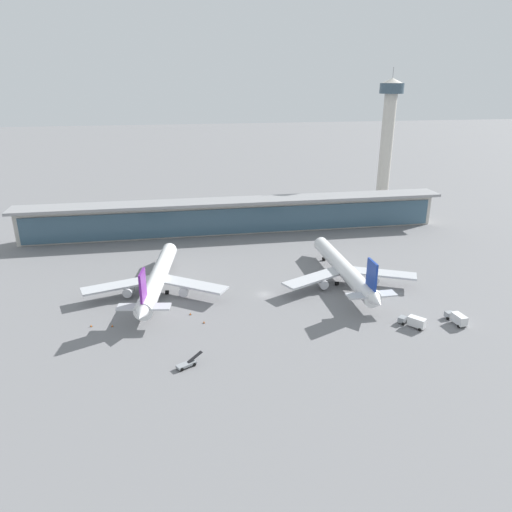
{
  "coord_description": "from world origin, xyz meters",
  "views": [
    {
      "loc": [
        -26.72,
        -134.25,
        64.35
      ],
      "look_at": [
        0.0,
        15.46,
        7.26
      ],
      "focal_mm": 33.38,
      "sensor_mm": 36.0,
      "label": 1
    }
  ],
  "objects_px": {
    "service_truck_under_wing_grey": "(187,364)",
    "safety_cone_alpha": "(112,326)",
    "airliner_centre_stand": "(344,269)",
    "service_truck_mid_apron_grey": "(414,321)",
    "safety_cone_charlie": "(91,326)",
    "safety_cone_echo": "(204,322)",
    "service_truck_near_nose_grey": "(457,318)",
    "safety_cone_bravo": "(142,319)",
    "control_tower": "(388,133)",
    "airliner_left_stand": "(158,278)",
    "safety_cone_delta": "(190,314)"
  },
  "relations": [
    {
      "from": "airliner_left_stand",
      "to": "service_truck_mid_apron_grey",
      "type": "height_order",
      "value": "airliner_left_stand"
    },
    {
      "from": "service_truck_near_nose_grey",
      "to": "service_truck_mid_apron_grey",
      "type": "bearing_deg",
      "value": 178.62
    },
    {
      "from": "airliner_centre_stand",
      "to": "safety_cone_bravo",
      "type": "distance_m",
      "value": 67.27
    },
    {
      "from": "service_truck_near_nose_grey",
      "to": "safety_cone_delta",
      "type": "xyz_separation_m",
      "value": [
        -72.98,
        18.32,
        -1.37
      ]
    },
    {
      "from": "service_truck_near_nose_grey",
      "to": "service_truck_under_wing_grey",
      "type": "distance_m",
      "value": 75.44
    },
    {
      "from": "service_truck_mid_apron_grey",
      "to": "control_tower",
      "type": "height_order",
      "value": "control_tower"
    },
    {
      "from": "airliner_left_stand",
      "to": "safety_cone_bravo",
      "type": "relative_size",
      "value": 84.55
    },
    {
      "from": "airliner_left_stand",
      "to": "safety_cone_echo",
      "type": "xyz_separation_m",
      "value": [
        12.72,
        -23.13,
        -4.65
      ]
    },
    {
      "from": "control_tower",
      "to": "safety_cone_delta",
      "type": "relative_size",
      "value": 99.05
    },
    {
      "from": "safety_cone_charlie",
      "to": "safety_cone_echo",
      "type": "height_order",
      "value": "same"
    },
    {
      "from": "service_truck_near_nose_grey",
      "to": "safety_cone_bravo",
      "type": "relative_size",
      "value": 10.69
    },
    {
      "from": "service_truck_under_wing_grey",
      "to": "service_truck_mid_apron_grey",
      "type": "xyz_separation_m",
      "value": [
        62.18,
        8.54,
        0.88
      ]
    },
    {
      "from": "safety_cone_delta",
      "to": "safety_cone_alpha",
      "type": "bearing_deg",
      "value": -171.29
    },
    {
      "from": "safety_cone_charlie",
      "to": "safety_cone_echo",
      "type": "distance_m",
      "value": 31.01
    },
    {
      "from": "service_truck_under_wing_grey",
      "to": "safety_cone_echo",
      "type": "relative_size",
      "value": 9.49
    },
    {
      "from": "safety_cone_alpha",
      "to": "safety_cone_echo",
      "type": "xyz_separation_m",
      "value": [
        25.08,
        -2.41,
        0.0
      ]
    },
    {
      "from": "service_truck_under_wing_grey",
      "to": "airliner_centre_stand",
      "type": "bearing_deg",
      "value": 37.12
    },
    {
      "from": "service_truck_near_nose_grey",
      "to": "safety_cone_alpha",
      "type": "relative_size",
      "value": 10.69
    },
    {
      "from": "service_truck_under_wing_grey",
      "to": "safety_cone_charlie",
      "type": "height_order",
      "value": "service_truck_under_wing_grey"
    },
    {
      "from": "airliner_centre_stand",
      "to": "safety_cone_charlie",
      "type": "height_order",
      "value": "airliner_centre_stand"
    },
    {
      "from": "service_truck_under_wing_grey",
      "to": "service_truck_mid_apron_grey",
      "type": "relative_size",
      "value": 0.93
    },
    {
      "from": "safety_cone_alpha",
      "to": "service_truck_under_wing_grey",
      "type": "bearing_deg",
      "value": -49.93
    },
    {
      "from": "safety_cone_charlie",
      "to": "safety_cone_alpha",
      "type": "bearing_deg",
      "value": -10.04
    },
    {
      "from": "safety_cone_alpha",
      "to": "safety_cone_echo",
      "type": "distance_m",
      "value": 25.19
    },
    {
      "from": "service_truck_near_nose_grey",
      "to": "safety_cone_echo",
      "type": "distance_m",
      "value": 70.62
    },
    {
      "from": "airliner_left_stand",
      "to": "service_truck_under_wing_grey",
      "type": "bearing_deg",
      "value": -80.7
    },
    {
      "from": "service_truck_near_nose_grey",
      "to": "safety_cone_alpha",
      "type": "height_order",
      "value": "service_truck_near_nose_grey"
    },
    {
      "from": "service_truck_under_wing_grey",
      "to": "safety_cone_alpha",
      "type": "distance_m",
      "value": 30.39
    },
    {
      "from": "service_truck_under_wing_grey",
      "to": "airliner_left_stand",
      "type": "bearing_deg",
      "value": 99.3
    },
    {
      "from": "service_truck_under_wing_grey",
      "to": "service_truck_mid_apron_grey",
      "type": "distance_m",
      "value": 62.77
    },
    {
      "from": "airliner_centre_stand",
      "to": "safety_cone_alpha",
      "type": "bearing_deg",
      "value": -166.66
    },
    {
      "from": "safety_cone_delta",
      "to": "service_truck_under_wing_grey",
      "type": "bearing_deg",
      "value": -94.31
    },
    {
      "from": "control_tower",
      "to": "safety_cone_charlie",
      "type": "xyz_separation_m",
      "value": [
        -135.76,
        -114.32,
        -37.53
      ]
    },
    {
      "from": "service_truck_under_wing_grey",
      "to": "control_tower",
      "type": "distance_m",
      "value": 181.05
    },
    {
      "from": "safety_cone_charlie",
      "to": "airliner_left_stand",
      "type": "bearing_deg",
      "value": 47.44
    },
    {
      "from": "safety_cone_delta",
      "to": "safety_cone_echo",
      "type": "bearing_deg",
      "value": -58.39
    },
    {
      "from": "service_truck_mid_apron_grey",
      "to": "safety_cone_bravo",
      "type": "xyz_separation_m",
      "value": [
        -73.94,
        17.06,
        -1.37
      ]
    },
    {
      "from": "airliner_left_stand",
      "to": "safety_cone_bravo",
      "type": "distance_m",
      "value": 19.49
    },
    {
      "from": "airliner_centre_stand",
      "to": "safety_cone_echo",
      "type": "xyz_separation_m",
      "value": [
        -48.14,
        -19.77,
        -4.65
      ]
    },
    {
      "from": "airliner_centre_stand",
      "to": "service_truck_mid_apron_grey",
      "type": "bearing_deg",
      "value": -75.1
    },
    {
      "from": "service_truck_under_wing_grey",
      "to": "control_tower",
      "type": "height_order",
      "value": "control_tower"
    },
    {
      "from": "safety_cone_alpha",
      "to": "safety_cone_delta",
      "type": "relative_size",
      "value": 1.0
    },
    {
      "from": "safety_cone_alpha",
      "to": "safety_cone_echo",
      "type": "bearing_deg",
      "value": -5.49
    },
    {
      "from": "safety_cone_bravo",
      "to": "safety_cone_delta",
      "type": "xyz_separation_m",
      "value": [
        13.76,
        0.95,
        0.0
      ]
    },
    {
      "from": "airliner_centre_stand",
      "to": "service_truck_near_nose_grey",
      "type": "height_order",
      "value": "airliner_centre_stand"
    },
    {
      "from": "safety_cone_charlie",
      "to": "safety_cone_echo",
      "type": "xyz_separation_m",
      "value": [
        30.82,
        -3.43,
        0.0
      ]
    },
    {
      "from": "airliner_centre_stand",
      "to": "control_tower",
      "type": "relative_size",
      "value": 0.85
    },
    {
      "from": "airliner_left_stand",
      "to": "control_tower",
      "type": "distance_m",
      "value": 154.52
    },
    {
      "from": "service_truck_near_nose_grey",
      "to": "safety_cone_echo",
      "type": "height_order",
      "value": "service_truck_near_nose_grey"
    },
    {
      "from": "service_truck_under_wing_grey",
      "to": "safety_cone_charlie",
      "type": "relative_size",
      "value": 9.49
    }
  ]
}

